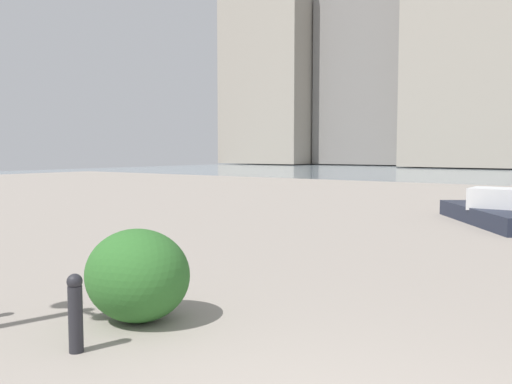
% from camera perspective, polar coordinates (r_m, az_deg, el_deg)
% --- Properties ---
extents(building_slab, '(11.82, 15.12, 32.03)m').
position_cam_1_polar(building_slab, '(66.24, 22.46, 15.67)').
color(building_slab, '#9E9384').
rests_on(building_slab, ground).
extents(building_annex, '(11.49, 10.40, 21.06)m').
position_cam_1_polar(building_annex, '(73.00, 12.15, 11.28)').
color(building_annex, gray).
rests_on(building_annex, ground).
extents(building_highrise, '(12.32, 14.74, 28.73)m').
position_cam_1_polar(building_highrise, '(77.25, 3.05, 13.09)').
color(building_highrise, '#9E9384').
rests_on(building_highrise, ground).
extents(bollard_near, '(0.13, 0.13, 0.67)m').
position_cam_1_polar(bollard_near, '(4.80, -18.78, -12.00)').
color(bollard_near, '#232328').
rests_on(bollard_near, ground).
extents(shrub_round, '(1.08, 0.98, 0.92)m').
position_cam_1_polar(shrub_round, '(5.46, -12.57, -8.69)').
color(shrub_round, '#2D6628').
rests_on(shrub_round, ground).
extents(boat, '(3.56, 4.12, 0.95)m').
position_cam_1_polar(boat, '(13.55, 24.94, -2.24)').
color(boat, '#1E2333').
rests_on(boat, ground).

